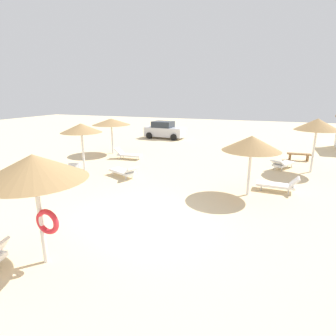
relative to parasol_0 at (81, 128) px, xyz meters
name	(u,v)px	position (x,y,z in m)	size (l,w,h in m)	color
ground_plane	(139,221)	(5.52, -4.22, -2.60)	(80.00, 80.00, 0.00)	beige
parasol_0	(81,128)	(0.00, 0.00, 0.00)	(2.24, 2.24, 2.87)	silver
parasol_1	(34,168)	(4.25, -7.33, 0.05)	(2.62, 2.62, 3.01)	silver
parasol_2	(317,125)	(12.15, 4.92, 0.16)	(2.43, 2.43, 3.10)	silver
parasol_3	(111,122)	(-1.40, 5.30, -0.20)	(2.83, 2.83, 2.66)	silver
parasol_4	(252,143)	(8.98, -0.17, -0.24)	(2.53, 2.53, 2.69)	silver
lounger_0	(69,175)	(0.03, -1.31, -2.28)	(1.22, 1.98, 0.76)	white
lounger_2	(283,164)	(10.61, 5.13, -2.29)	(1.51, 1.97, 0.66)	white
lounger_3	(128,154)	(0.53, 4.14, -2.28)	(1.92, 0.75, 0.74)	white
lounger_4	(278,185)	(10.29, 0.82, -2.28)	(1.90, 0.73, 0.77)	white
lounger_6	(124,171)	(2.38, 0.28, -2.29)	(1.99, 1.36, 0.71)	white
bench_0	(299,155)	(11.73, 7.81, -2.26)	(1.52, 0.46, 0.49)	brown
parked_car	(164,130)	(-0.33, 13.49, -1.78)	(4.10, 2.19, 1.72)	silver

